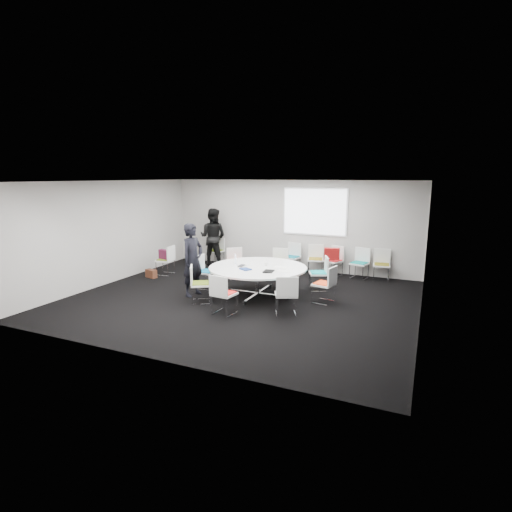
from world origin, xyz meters
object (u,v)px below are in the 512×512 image
at_px(chair_ring_a, 324,291).
at_px(chair_back_d, 359,269).
at_px(chair_person_back, 216,256).
at_px(chair_ring_f, 200,291).
at_px(person_main, 193,260).
at_px(brown_bag, 151,274).
at_px(chair_ring_c, 279,270).
at_px(chair_ring_e, 207,278).
at_px(chair_ring_g, 224,302).
at_px(chair_ring_b, 319,280).
at_px(chair_back_c, 333,266).
at_px(chair_ring_h, 286,302).
at_px(cup, 266,264).
at_px(chair_back_a, 292,263).
at_px(maroon_bag, 165,254).
at_px(conference_table, 258,274).
at_px(chair_ring_d, 236,269).
at_px(laptop, 243,266).
at_px(person_back, 213,237).
at_px(chair_back_e, 381,271).
at_px(chair_back_b, 315,265).
at_px(chair_spare_left, 166,266).

relative_size(chair_ring_a, chair_back_d, 1.00).
relative_size(chair_back_d, chair_person_back, 1.00).
relative_size(chair_ring_f, person_main, 0.49).
relative_size(person_main, brown_bag, 4.99).
bearing_deg(chair_ring_c, chair_ring_e, 41.07).
distance_m(chair_ring_e, chair_ring_g, 2.09).
relative_size(chair_ring_b, chair_back_c, 1.00).
bearing_deg(chair_ring_g, chair_ring_c, 95.43).
bearing_deg(chair_ring_e, chair_ring_h, 67.21).
bearing_deg(chair_back_d, brown_bag, 36.40).
xyz_separation_m(person_main, cup, (1.62, 0.80, -0.12)).
height_order(chair_back_a, chair_back_d, same).
xyz_separation_m(chair_person_back, maroon_bag, (-0.66, -1.91, 0.34)).
relative_size(conference_table, chair_back_c, 2.73).
relative_size(chair_ring_b, chair_ring_h, 1.00).
distance_m(chair_ring_f, chair_back_c, 4.42).
xyz_separation_m(chair_ring_c, chair_person_back, (-2.66, 1.07, 0.00)).
xyz_separation_m(conference_table, brown_bag, (-3.55, 0.37, -0.44)).
relative_size(chair_ring_h, maroon_bag, 2.20).
distance_m(chair_back_c, chair_back_d, 0.77).
distance_m(chair_ring_e, brown_bag, 2.10).
distance_m(chair_ring_e, chair_back_a, 3.07).
xyz_separation_m(chair_ring_g, brown_bag, (-3.43, 1.91, -0.16)).
distance_m(conference_table, chair_ring_h, 1.55).
relative_size(chair_ring_d, chair_ring_f, 1.00).
bearing_deg(chair_ring_f, chair_ring_d, 154.79).
relative_size(chair_ring_f, laptop, 3.01).
distance_m(chair_ring_g, laptop, 1.53).
distance_m(chair_back_c, maroon_bag, 5.04).
relative_size(chair_ring_e, laptop, 3.01).
xyz_separation_m(cup, brown_bag, (-3.70, 0.18, -0.66)).
relative_size(chair_back_c, person_back, 0.47).
bearing_deg(chair_ring_d, brown_bag, -19.58).
xyz_separation_m(chair_ring_e, person_main, (0.01, -0.65, 0.62)).
distance_m(chair_ring_b, chair_ring_g, 2.96).
relative_size(chair_ring_a, chair_ring_f, 1.00).
distance_m(chair_back_e, laptop, 4.16).
relative_size(chair_ring_b, chair_back_b, 1.00).
bearing_deg(chair_ring_g, chair_spare_left, 150.29).
height_order(chair_person_back, person_main, person_main).
height_order(chair_ring_f, laptop, chair_ring_f).
xyz_separation_m(chair_spare_left, brown_bag, (-0.18, -0.47, -0.16)).
bearing_deg(chair_ring_e, cup, 94.90).
xyz_separation_m(chair_ring_a, chair_back_c, (-0.40, 2.65, 0.00)).
xyz_separation_m(chair_ring_f, person_back, (-1.72, 3.63, 0.67)).
distance_m(chair_ring_c, chair_ring_e, 2.17).
distance_m(chair_ring_b, chair_back_b, 1.73).
xyz_separation_m(chair_ring_c, person_back, (-2.66, 0.90, 0.67)).
bearing_deg(conference_table, chair_back_a, 90.92).
bearing_deg(chair_person_back, chair_back_e, -168.61).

